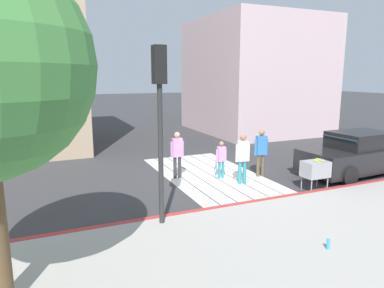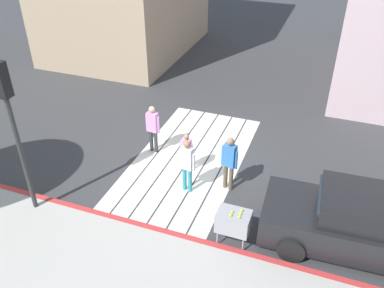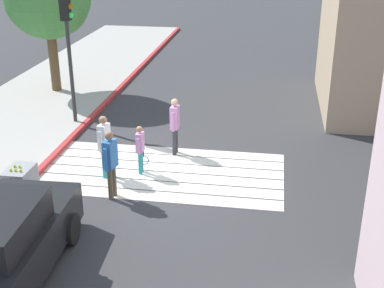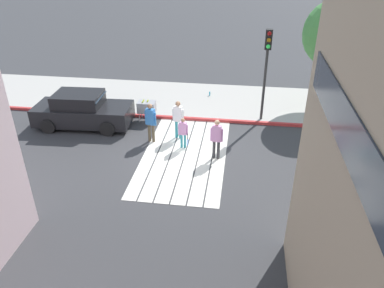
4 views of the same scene
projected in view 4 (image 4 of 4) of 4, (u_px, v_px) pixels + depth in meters
The scene contains 13 objects.
ground_plane at pixel (185, 155), 14.85m from camera, with size 120.00×120.00×0.00m, color #38383A.
crosswalk_stripes at pixel (185, 155), 14.84m from camera, with size 6.40×3.25×0.01m.
sidewalk_west at pixel (201, 100), 19.67m from camera, with size 4.80×40.00×0.12m, color #ADA8A0.
curb_painted at pixel (195, 119), 17.63m from camera, with size 0.16×40.00×0.13m, color #BC3333.
car_parked_near_curb at pixel (83, 111), 16.83m from camera, with size 2.14×4.38×1.57m.
traffic_light_corner at pixel (267, 58), 16.10m from camera, with size 0.39×0.28×4.24m.
street_tree at pixel (337, 36), 17.06m from camera, with size 3.20×3.20×5.32m.
tennis_ball_cart at pixel (147, 107), 17.30m from camera, with size 0.56×0.80×1.02m.
water_bottle at pixel (210, 94), 20.05m from camera, with size 0.07×0.07×0.22m, color #33A5BF.
pedestrian_adult_lead at pixel (151, 120), 15.34m from camera, with size 0.29×0.50×1.72m.
pedestrian_adult_trailing at pixel (178, 117), 15.65m from camera, with size 0.27×0.49×1.69m.
pedestrian_adult_side at pixel (217, 137), 14.14m from camera, with size 0.23×0.49×1.66m.
pedestrian_child_with_racket at pixel (183, 131), 14.99m from camera, with size 0.28×0.40×1.34m.
Camera 4 is at (12.61, 2.08, 7.58)m, focal length 34.83 mm.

